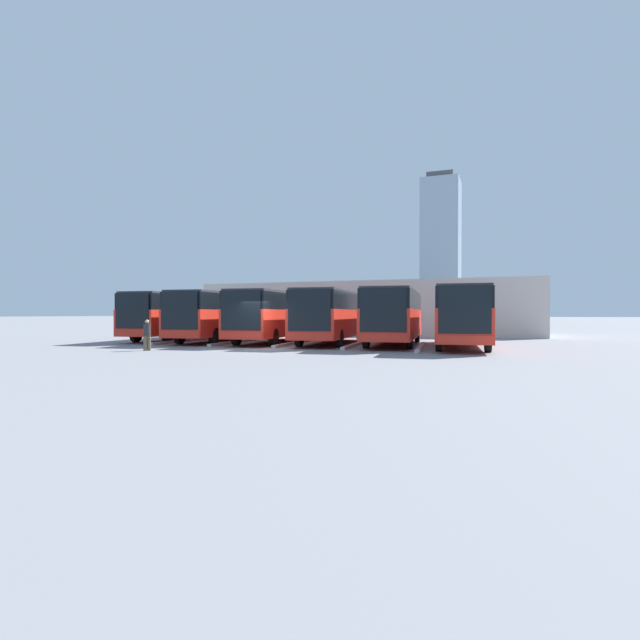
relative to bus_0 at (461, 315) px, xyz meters
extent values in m
plane|color=gray|center=(9.69, 4.82, -1.80)|extent=(600.00, 600.00, 0.00)
cube|color=red|center=(0.00, -0.02, -0.53)|extent=(3.79, 10.88, 1.64)
cube|color=black|center=(0.00, -0.02, 0.80)|extent=(3.74, 10.72, 1.01)
cube|color=black|center=(-0.61, 5.29, 0.22)|extent=(2.27, 0.30, 2.15)
cube|color=red|center=(-0.61, 5.30, -1.13)|extent=(2.45, 0.34, 0.40)
cube|color=#333338|center=(0.00, -0.02, 1.36)|extent=(3.64, 10.45, 0.12)
cylinder|color=black|center=(-1.51, 3.13, -1.29)|extent=(0.41, 1.04, 1.01)
cylinder|color=black|center=(0.76, 3.40, -1.29)|extent=(0.41, 1.04, 1.01)
cylinder|color=black|center=(-0.76, -3.43, -1.29)|extent=(0.41, 1.04, 1.01)
cylinder|color=black|center=(1.52, -3.17, -1.29)|extent=(0.41, 1.04, 1.01)
cube|color=#B2B2AD|center=(1.94, 1.58, -1.72)|extent=(1.04, 6.98, 0.15)
cube|color=red|center=(3.88, -0.77, -0.53)|extent=(3.79, 10.88, 1.64)
cube|color=black|center=(3.88, -0.77, 0.80)|extent=(3.74, 10.72, 1.01)
cube|color=black|center=(3.26, 4.54, 0.22)|extent=(2.27, 0.30, 2.15)
cube|color=red|center=(3.26, 4.55, -1.13)|extent=(2.45, 0.34, 0.40)
cube|color=#333338|center=(3.88, -0.77, 1.36)|extent=(3.64, 10.45, 0.12)
cylinder|color=black|center=(2.36, 2.38, -1.29)|extent=(0.41, 1.04, 1.01)
cylinder|color=black|center=(4.63, 2.65, -1.29)|extent=(0.41, 1.04, 1.01)
cylinder|color=black|center=(3.12, -4.18, -1.29)|extent=(0.41, 1.04, 1.01)
cylinder|color=black|center=(5.39, -3.92, -1.29)|extent=(0.41, 1.04, 1.01)
cube|color=#B2B2AD|center=(5.81, 0.83, -1.72)|extent=(1.04, 6.98, 0.15)
cube|color=red|center=(7.75, -0.78, -0.53)|extent=(3.79, 10.88, 1.64)
cube|color=black|center=(7.75, -0.78, 0.80)|extent=(3.74, 10.72, 1.01)
cube|color=black|center=(7.14, 4.53, 0.22)|extent=(2.27, 0.30, 2.15)
cube|color=red|center=(7.14, 4.54, -1.13)|extent=(2.45, 0.34, 0.40)
cube|color=#333338|center=(7.75, -0.78, 1.36)|extent=(3.64, 10.45, 0.12)
cylinder|color=black|center=(6.23, 2.37, -1.29)|extent=(0.41, 1.04, 1.01)
cylinder|color=black|center=(8.51, 2.64, -1.29)|extent=(0.41, 1.04, 1.01)
cylinder|color=black|center=(6.99, -4.19, -1.29)|extent=(0.41, 1.04, 1.01)
cylinder|color=black|center=(9.26, -3.93, -1.29)|extent=(0.41, 1.04, 1.01)
cube|color=#B2B2AD|center=(9.69, 0.82, -1.72)|extent=(1.04, 6.98, 0.15)
cube|color=red|center=(11.62, -0.55, -0.53)|extent=(3.79, 10.88, 1.64)
cube|color=black|center=(11.62, -0.55, 0.80)|extent=(3.74, 10.72, 1.01)
cube|color=black|center=(11.01, 4.76, 0.22)|extent=(2.27, 0.30, 2.15)
cube|color=red|center=(11.01, 4.77, -1.13)|extent=(2.45, 0.34, 0.40)
cube|color=#333338|center=(11.62, -0.55, 1.36)|extent=(3.64, 10.45, 0.12)
cylinder|color=black|center=(10.11, 2.60, -1.29)|extent=(0.41, 1.04, 1.01)
cylinder|color=black|center=(12.38, 2.86, -1.29)|extent=(0.41, 1.04, 1.01)
cylinder|color=black|center=(10.86, -3.96, -1.29)|extent=(0.41, 1.04, 1.01)
cylinder|color=black|center=(13.14, -3.70, -1.29)|extent=(0.41, 1.04, 1.01)
cube|color=#B2B2AD|center=(13.56, 1.05, -1.72)|extent=(1.04, 6.98, 0.15)
cube|color=red|center=(15.50, -0.44, -0.53)|extent=(3.79, 10.88, 1.64)
cube|color=black|center=(15.50, -0.44, 0.80)|extent=(3.74, 10.72, 1.01)
cube|color=black|center=(14.88, 4.87, 0.22)|extent=(2.27, 0.30, 2.15)
cube|color=red|center=(14.88, 4.88, -1.13)|extent=(2.45, 0.34, 0.40)
cube|color=#333338|center=(15.50, -0.44, 1.36)|extent=(3.64, 10.45, 0.12)
cylinder|color=black|center=(13.98, 2.71, -1.29)|extent=(0.41, 1.04, 1.01)
cylinder|color=black|center=(16.25, 2.97, -1.29)|extent=(0.41, 1.04, 1.01)
cylinder|color=black|center=(14.74, -3.85, -1.29)|extent=(0.41, 1.04, 1.01)
cylinder|color=black|center=(17.01, -3.59, -1.29)|extent=(0.41, 1.04, 1.01)
cube|color=#B2B2AD|center=(17.43, 1.16, -1.72)|extent=(1.04, 6.98, 0.15)
cube|color=red|center=(19.37, -1.07, -0.53)|extent=(3.79, 10.88, 1.64)
cube|color=black|center=(19.37, -1.07, 0.80)|extent=(3.74, 10.72, 1.01)
cube|color=black|center=(18.76, 4.24, 0.22)|extent=(2.27, 0.30, 2.15)
cube|color=red|center=(18.76, 4.24, -1.13)|extent=(2.45, 0.34, 0.40)
cube|color=#333338|center=(19.37, -1.07, 1.36)|extent=(3.64, 10.45, 0.12)
cylinder|color=black|center=(17.85, 2.08, -1.29)|extent=(0.41, 1.04, 1.01)
cylinder|color=black|center=(20.13, 2.34, -1.29)|extent=(0.41, 1.04, 1.01)
cylinder|color=black|center=(18.61, -4.48, -1.29)|extent=(0.41, 1.04, 1.01)
cylinder|color=black|center=(20.88, -4.22, -1.29)|extent=(0.41, 1.04, 1.01)
cylinder|color=brown|center=(14.37, 7.99, -1.42)|extent=(0.24, 0.24, 0.75)
cylinder|color=brown|center=(14.48, 8.14, -1.42)|extent=(0.24, 0.24, 0.75)
cylinder|color=#262628|center=(14.43, 8.07, -0.75)|extent=(0.48, 0.48, 0.59)
sphere|color=tan|center=(14.43, 8.07, -0.35)|extent=(0.20, 0.20, 0.20)
cube|color=beige|center=(9.69, -16.87, 0.52)|extent=(29.84, 9.90, 4.64)
cube|color=silver|center=(9.69, -23.32, 2.59)|extent=(29.84, 3.00, 0.24)
cylinder|color=slate|center=(-0.76, -24.42, 0.39)|extent=(0.20, 0.20, 4.39)
cylinder|color=slate|center=(20.13, -24.42, 0.39)|extent=(0.20, 0.20, 4.39)
cube|color=#93A8B7|center=(23.39, -175.47, 25.83)|extent=(14.63, 14.63, 55.25)
cube|color=#4C4C51|center=(23.39, -175.47, 54.65)|extent=(10.24, 10.24, 2.40)
camera|label=1|loc=(-2.48, 28.20, 0.04)|focal=28.00mm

